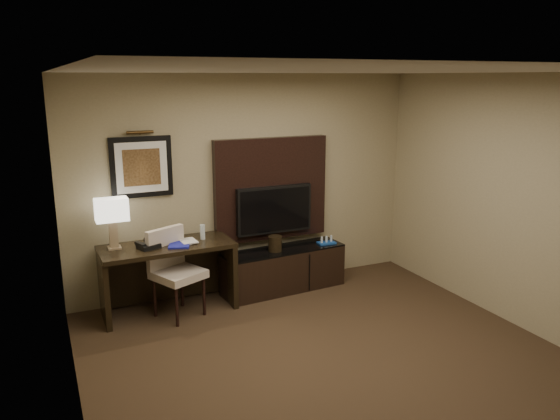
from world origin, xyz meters
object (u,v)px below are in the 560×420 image
tv (274,209)px  water_bottle (203,232)px  table_lamp (113,224)px  minibar_tray (326,240)px  desk_chair (178,273)px  desk_phone (149,243)px  ice_bucket (275,244)px  credenza (283,269)px  desk (168,278)px

tv → water_bottle: (-1.00, -0.18, -0.13)m
table_lamp → minibar_tray: size_ratio=2.43×
water_bottle → desk_chair: bearing=-146.9°
tv → desk_phone: (-1.64, -0.26, -0.17)m
desk_chair → ice_bucket: size_ratio=5.34×
ice_bucket → water_bottle: bearing=177.6°
credenza → tv: tv is taller
credenza → table_lamp: (-2.04, 0.07, 0.81)m
water_bottle → minibar_tray: water_bottle is taller
desk_chair → desk_phone: desk_chair is taller
desk → table_lamp: bearing=168.6°
credenza → ice_bucket: ice_bucket is taller
desk → ice_bucket: desk is taller
desk → tv: size_ratio=1.50×
tv → minibar_tray: tv is taller
tv → credenza: bearing=-77.6°
desk_chair → ice_bucket: 1.30m
ice_bucket → desk_phone: bearing=-178.4°
ice_bucket → credenza: bearing=13.8°
desk → credenza: desk is taller
tv → water_bottle: 1.02m
desk_chair → table_lamp: table_lamp is taller
desk_phone → water_bottle: 0.65m
desk → tv: (1.43, 0.22, 0.62)m
table_lamp → water_bottle: bearing=-3.4°
tv → table_lamp: (-1.99, -0.12, 0.06)m
desk_chair → credenza: bearing=-15.5°
desk → tv: 1.58m
credenza → tv: size_ratio=1.59×
table_lamp → tv: bearing=3.6°
desk_chair → minibar_tray: desk_chair is taller
credenza → ice_bucket: bearing=-170.7°
desk → minibar_tray: (2.08, 0.01, 0.19)m
desk_chair → minibar_tray: bearing=-19.0°
water_bottle → desk_phone: bearing=-172.8°
tv → water_bottle: tv is taller
tv → desk: bearing=-171.2°
minibar_tray → desk_phone: bearing=-178.7°
desk → desk_chair: 0.24m
water_bottle → credenza: bearing=-0.4°
desk → water_bottle: bearing=3.6°
credenza → table_lamp: bearing=173.7°
ice_bucket → table_lamp: bearing=177.1°
desk_phone → ice_bucket: desk_phone is taller
desk_phone → minibar_tray: (2.29, 0.05, -0.27)m
desk_phone → water_bottle: size_ratio=1.22×
credenza → ice_bucket: size_ratio=8.29×
desk → desk_phone: bearing=-170.0°
ice_bucket → minibar_tray: ice_bucket is taller
tv → ice_bucket: bearing=-111.3°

